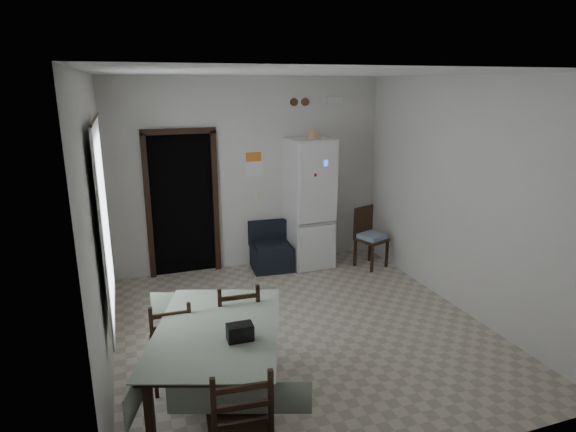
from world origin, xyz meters
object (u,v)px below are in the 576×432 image
(dining_table, at_px, (219,370))
(dining_chair_far_right, at_px, (237,326))
(fridge, at_px, (309,203))
(dining_chair_far_left, at_px, (171,342))
(navy_seat, at_px, (271,247))
(corner_chair, at_px, (372,238))
(dining_chair_near_head, at_px, (239,422))

(dining_table, distance_m, dining_chair_far_right, 0.65)
(fridge, xyz_separation_m, dining_chair_far_left, (-2.40, -2.53, -0.55))
(navy_seat, xyz_separation_m, corner_chair, (1.50, -0.42, 0.11))
(fridge, height_order, dining_chair_far_right, fridge)
(dining_table, bearing_deg, dining_chair_far_left, 141.43)
(dining_table, relative_size, dining_chair_near_head, 1.53)
(dining_table, bearing_deg, dining_chair_near_head, -72.00)
(corner_chair, relative_size, dining_chair_far_left, 1.04)
(navy_seat, distance_m, dining_chair_near_head, 4.16)
(dining_chair_far_right, height_order, dining_chair_near_head, dining_chair_near_head)
(fridge, relative_size, dining_chair_near_head, 1.96)
(fridge, distance_m, dining_table, 3.75)
(dining_chair_near_head, bearing_deg, corner_chair, -125.48)
(fridge, distance_m, dining_chair_far_right, 3.10)
(dining_chair_near_head, bearing_deg, dining_chair_far_right, -97.67)
(corner_chair, height_order, dining_chair_near_head, dining_chair_near_head)
(fridge, height_order, dining_chair_far_left, fridge)
(corner_chair, relative_size, dining_chair_far_right, 0.96)
(fridge, bearing_deg, dining_table, -125.36)
(fridge, distance_m, dining_chair_near_head, 4.44)
(dining_chair_far_left, bearing_deg, dining_chair_near_head, 104.70)
(navy_seat, bearing_deg, fridge, 4.70)
(corner_chair, xyz_separation_m, dining_chair_near_head, (-2.95, -3.48, 0.04))
(dining_table, height_order, dining_chair_near_head, dining_chair_near_head)
(navy_seat, bearing_deg, dining_chair_far_right, -109.74)
(corner_chair, xyz_separation_m, dining_chair_far_right, (-2.64, -2.09, 0.02))
(corner_chair, bearing_deg, dining_chair_far_right, -162.34)
(corner_chair, xyz_separation_m, dining_table, (-2.94, -2.66, -0.06))
(dining_chair_far_left, bearing_deg, dining_table, 123.55)
(navy_seat, distance_m, dining_chair_far_left, 3.09)
(corner_chair, distance_m, dining_chair_near_head, 4.57)
(dining_table, distance_m, dining_chair_far_left, 0.65)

